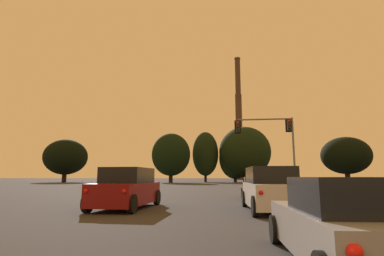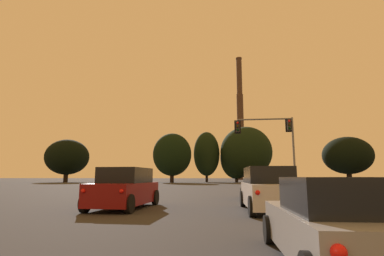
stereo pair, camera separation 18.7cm
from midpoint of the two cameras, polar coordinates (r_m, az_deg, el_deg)
hatchback_right_lane_third at (r=5.66m, az=26.50°, el=-16.21°), size 1.97×4.13×1.44m
suv_left_lane_second at (r=14.54m, az=-12.61°, el=-11.19°), size 2.22×4.95×1.86m
sedan_right_lane_front at (r=20.25m, az=12.10°, el=-11.25°), size 2.03×4.72×1.43m
suv_right_lane_second at (r=13.47m, az=14.37°, el=-11.30°), size 2.29×4.97×1.86m
traffic_light_overhead_right at (r=27.89m, az=15.16°, el=-1.37°), size 5.35×0.50×6.71m
smokestack at (r=150.71m, az=8.93°, el=-0.42°), size 6.09×6.09×62.23m
treeline_center_left at (r=81.53m, az=27.21°, el=-4.69°), size 11.60×10.44×11.01m
treeline_right_mid at (r=75.39m, az=-4.10°, el=-5.06°), size 9.66×8.69×12.27m
treeline_center_right at (r=87.32m, az=-23.01°, el=-5.11°), size 11.61×10.45×11.39m
treeline_far_left at (r=81.69m, az=2.50°, el=-4.93°), size 7.03×6.32×13.59m
treeline_far_right at (r=81.86m, az=9.97°, el=-4.52°), size 13.77×12.40×14.82m
treeline_left_mid at (r=82.44m, az=8.09°, el=-5.72°), size 8.54×7.69×11.98m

